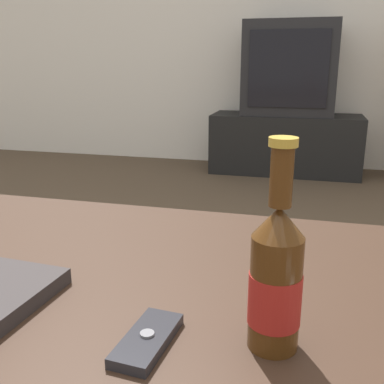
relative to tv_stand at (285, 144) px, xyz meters
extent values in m
cube|color=#332116|center=(-0.15, -2.75, 0.22)|extent=(1.33, 0.80, 0.04)
cube|color=black|center=(0.00, 0.00, 0.00)|extent=(1.06, 0.41, 0.42)
cube|color=black|center=(0.00, 0.00, 0.53)|extent=(0.63, 0.36, 0.64)
cube|color=black|center=(0.00, -0.19, 0.53)|extent=(0.52, 0.01, 0.50)
cylinder|color=#47280F|center=(0.13, -2.83, 0.31)|extent=(0.06, 0.06, 0.14)
cylinder|color=maroon|center=(0.13, -2.83, 0.30)|extent=(0.06, 0.06, 0.06)
cone|color=#47280F|center=(0.13, -2.83, 0.40)|extent=(0.06, 0.06, 0.04)
cylinder|color=#47280F|center=(0.13, -2.83, 0.45)|extent=(0.03, 0.03, 0.07)
cylinder|color=#B79333|center=(0.13, -2.83, 0.49)|extent=(0.03, 0.03, 0.01)
cube|color=#232328|center=(-0.02, -2.87, 0.25)|extent=(0.06, 0.12, 0.01)
cylinder|color=slate|center=(-0.02, -2.87, 0.25)|extent=(0.02, 0.02, 0.00)
camera|label=1|loc=(0.15, -3.32, 0.58)|focal=42.00mm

